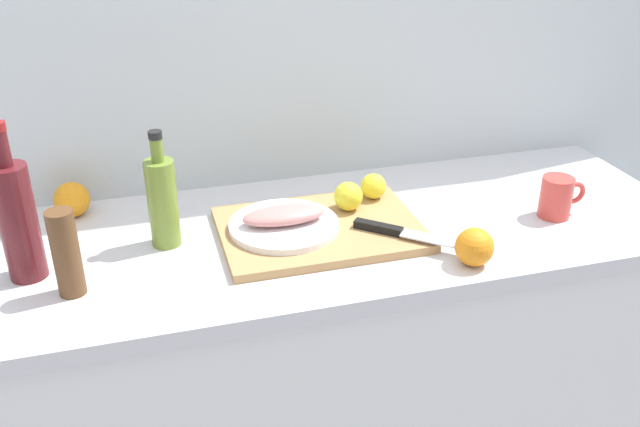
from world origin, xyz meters
TOP-DOWN VIEW (x-y plane):
  - back_wall at (0.00, 0.33)m, footprint 3.20×0.05m
  - kitchen_counter at (0.00, 0.00)m, footprint 2.00×0.60m
  - cutting_board at (0.12, -0.02)m, footprint 0.45×0.32m
  - white_plate at (0.04, -0.01)m, footprint 0.24×0.24m
  - fish_fillet at (0.04, -0.01)m, footprint 0.18×0.08m
  - chef_knife at (0.27, -0.11)m, footprint 0.24×0.21m
  - lemon_0 at (0.20, 0.04)m, footprint 0.07×0.07m
  - lemon_1 at (0.28, 0.09)m, footprint 0.06×0.06m
  - olive_oil_bottle at (-0.22, 0.03)m, footprint 0.06×0.06m
  - wine_bottle at (-0.50, -0.03)m, footprint 0.07×0.07m
  - coffee_mug_0 at (0.67, -0.09)m, footprint 0.11×0.07m
  - orange_0 at (0.39, -0.23)m, footprint 0.08×0.08m
  - orange_1 at (-0.42, 0.23)m, footprint 0.08×0.08m
  - pepper_mill at (-0.41, -0.12)m, footprint 0.05×0.05m

SIDE VIEW (x-z plane):
  - kitchen_counter at x=0.00m, z-range 0.00..0.90m
  - cutting_board at x=0.12m, z-range 0.90..0.92m
  - white_plate at x=0.04m, z-range 0.92..0.93m
  - chef_knife at x=0.27m, z-range 0.92..0.94m
  - orange_0 at x=0.39m, z-range 0.90..0.98m
  - orange_1 at x=-0.42m, z-range 0.90..0.98m
  - coffee_mug_0 at x=0.67m, z-range 0.90..1.00m
  - lemon_1 at x=0.28m, z-range 0.92..0.98m
  - fish_fillet at x=0.04m, z-range 0.94..0.97m
  - lemon_0 at x=0.20m, z-range 0.92..0.99m
  - pepper_mill at x=-0.41m, z-range 0.90..1.08m
  - olive_oil_bottle at x=-0.22m, z-range 0.87..1.13m
  - wine_bottle at x=-0.50m, z-range 0.87..1.19m
  - back_wall at x=0.00m, z-range 0.00..2.50m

